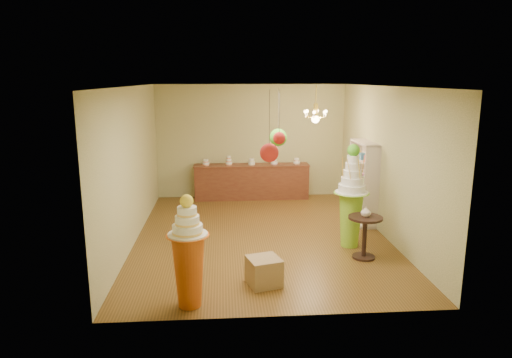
{
  "coord_description": "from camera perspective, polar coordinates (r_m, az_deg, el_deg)",
  "views": [
    {
      "loc": [
        -0.76,
        -8.83,
        3.14
      ],
      "look_at": [
        -0.1,
        0.0,
        1.19
      ],
      "focal_mm": 32.0,
      "sensor_mm": 36.0,
      "label": 1
    }
  ],
  "objects": [
    {
      "name": "floor",
      "position": [
        9.4,
        0.63,
        -7.07
      ],
      "size": [
        6.5,
        6.5,
        0.0
      ],
      "primitive_type": "plane",
      "color": "brown",
      "rests_on": "ground"
    },
    {
      "name": "wall_front",
      "position": [
        5.87,
        3.35,
        -3.84
      ],
      "size": [
        5.0,
        0.04,
        3.0
      ],
      "primitive_type": "cube",
      "color": "tan",
      "rests_on": "ground"
    },
    {
      "name": "wall_left",
      "position": [
        9.15,
        -15.16,
        1.67
      ],
      "size": [
        0.04,
        6.5,
        3.0
      ],
      "primitive_type": "cube",
      "color": "tan",
      "rests_on": "ground"
    },
    {
      "name": "vase",
      "position": [
        8.23,
        13.57,
        -3.98
      ],
      "size": [
        0.22,
        0.22,
        0.18
      ],
      "primitive_type": "imported",
      "rotation": [
        0.0,
        0.0,
        -0.33
      ],
      "color": "beige",
      "rests_on": "round_table"
    },
    {
      "name": "pom_red_right",
      "position": [
        6.58,
        2.92,
        5.16
      ],
      "size": [
        0.18,
        0.18,
        0.78
      ],
      "color": "#423B2F",
      "rests_on": "ceiling"
    },
    {
      "name": "ceiling",
      "position": [
        8.86,
        0.67,
        11.53
      ],
      "size": [
        6.5,
        6.5,
        0.0
      ],
      "primitive_type": "plane",
      "rotation": [
        3.14,
        0.0,
        0.0
      ],
      "color": "silver",
      "rests_on": "ground"
    },
    {
      "name": "wall_back",
      "position": [
        12.21,
        -0.65,
        4.73
      ],
      "size": [
        5.0,
        0.04,
        3.0
      ],
      "primitive_type": "cube",
      "color": "tan",
      "rests_on": "ground"
    },
    {
      "name": "pom_red_left",
      "position": [
        6.23,
        1.67,
        3.3
      ],
      "size": [
        0.26,
        0.26,
        0.98
      ],
      "color": "#423B2F",
      "rests_on": "ceiling"
    },
    {
      "name": "wall_right",
      "position": [
        9.55,
        15.77,
        2.08
      ],
      "size": [
        0.04,
        6.5,
        3.0
      ],
      "primitive_type": "cube",
      "color": "tan",
      "rests_on": "ground"
    },
    {
      "name": "chandelier",
      "position": [
        10.4,
        7.45,
        7.72
      ],
      "size": [
        0.67,
        0.67,
        0.85
      ],
      "rotation": [
        0.0,
        0.0,
        0.19
      ],
      "color": "#F1D455",
      "rests_on": "ceiling"
    },
    {
      "name": "pedestal_green",
      "position": [
        8.79,
        11.79,
        -3.24
      ],
      "size": [
        0.81,
        0.81,
        1.97
      ],
      "rotation": [
        0.0,
        0.0,
        0.39
      ],
      "color": "#83BF2A",
      "rests_on": "floor"
    },
    {
      "name": "sideboard",
      "position": [
        12.12,
        -0.56,
        -0.24
      ],
      "size": [
        3.04,
        0.54,
        1.16
      ],
      "color": "#5D2E1D",
      "rests_on": "floor"
    },
    {
      "name": "round_table",
      "position": [
        8.34,
        13.44,
        -6.39
      ],
      "size": [
        0.71,
        0.71,
        0.77
      ],
      "rotation": [
        0.0,
        0.0,
        0.21
      ],
      "color": "black",
      "rests_on": "floor"
    },
    {
      "name": "pom_green_mid",
      "position": [
        7.45,
        2.79,
        5.22
      ],
      "size": [
        0.28,
        0.28,
        0.94
      ],
      "color": "#423B2F",
      "rests_on": "ceiling"
    },
    {
      "name": "shelving_unit",
      "position": [
        10.36,
        13.25,
        -0.37
      ],
      "size": [
        0.33,
        1.2,
        1.8
      ],
      "color": "beige",
      "rests_on": "floor"
    },
    {
      "name": "burlap_riser",
      "position": [
        7.22,
        1.0,
        -11.46
      ],
      "size": [
        0.59,
        0.59,
        0.43
      ],
      "primitive_type": "cube",
      "rotation": [
        0.0,
        0.0,
        0.28
      ],
      "color": "#927550",
      "rests_on": "floor"
    },
    {
      "name": "pedestal_orange",
      "position": [
        6.49,
        -8.42,
        -10.07
      ],
      "size": [
        0.7,
        0.7,
        1.62
      ],
      "rotation": [
        0.0,
        0.0,
        -0.33
      ],
      "color": "#C75817",
      "rests_on": "floor"
    }
  ]
}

